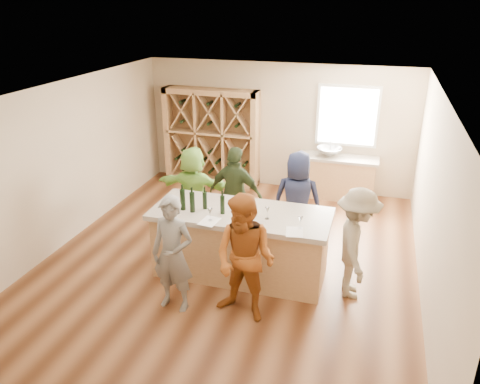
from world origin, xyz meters
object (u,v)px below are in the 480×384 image
(wine_bottle_e, at_px, (222,205))
(person_far_mid, at_px, (236,195))
(wine_rack, at_px, (212,137))
(person_near_left, at_px, (173,254))
(wine_bottle_a, at_px, (183,200))
(tasting_counter_base, at_px, (241,245))
(person_near_right, at_px, (245,259))
(person_server, at_px, (356,244))
(wine_bottle_b, at_px, (192,202))
(person_far_left, at_px, (194,189))
(sink, at_px, (329,152))
(wine_bottle_c, at_px, (205,200))
(person_far_right, at_px, (297,200))

(wine_bottle_e, bearing_deg, person_far_mid, 97.96)
(wine_rack, relative_size, person_near_left, 1.30)
(wine_bottle_a, bearing_deg, person_near_left, -76.24)
(tasting_counter_base, xyz_separation_m, person_near_left, (-0.64, -1.09, 0.34))
(tasting_counter_base, relative_size, person_near_right, 1.45)
(wine_bottle_e, distance_m, person_server, 2.02)
(wine_rack, height_order, person_near_left, wine_rack)
(wine_bottle_e, height_order, person_near_right, person_near_right)
(wine_bottle_b, height_order, wine_bottle_e, wine_bottle_b)
(person_far_left, bearing_deg, person_far_mid, 167.88)
(sink, xyz_separation_m, wine_bottle_c, (-1.47, -3.62, 0.21))
(person_server, bearing_deg, sink, 5.13)
(person_far_mid, bearing_deg, person_far_left, -2.02)
(wine_bottle_a, xyz_separation_m, wine_bottle_c, (0.31, 0.13, -0.02))
(person_near_right, relative_size, person_far_mid, 1.04)
(wine_bottle_a, bearing_deg, wine_rack, 103.50)
(wine_bottle_e, xyz_separation_m, person_near_left, (-0.40, -0.95, -0.38))
(tasting_counter_base, distance_m, person_far_right, 1.41)
(sink, relative_size, person_far_mid, 0.31)
(person_far_right, xyz_separation_m, person_far_left, (-1.94, 0.06, -0.05))
(sink, xyz_separation_m, person_near_left, (-1.56, -4.67, -0.17))
(sink, relative_size, person_near_left, 0.32)
(person_server, relative_size, person_far_mid, 0.97)
(person_far_mid, relative_size, person_far_left, 1.07)
(wine_rack, distance_m, person_near_left, 4.88)
(person_near_left, bearing_deg, person_far_left, 109.60)
(tasting_counter_base, bearing_deg, wine_rack, 116.11)
(wine_bottle_b, bearing_deg, wine_rack, 105.74)
(wine_bottle_a, xyz_separation_m, wine_bottle_e, (0.62, 0.04, -0.02))
(tasting_counter_base, bearing_deg, person_far_mid, 110.99)
(person_far_mid, bearing_deg, person_near_right, 119.28)
(person_far_mid, bearing_deg, wine_bottle_b, 86.80)
(person_far_right, bearing_deg, wine_bottle_c, 42.98)
(wine_bottle_e, bearing_deg, person_server, 2.07)
(person_near_left, bearing_deg, sink, 75.93)
(wine_bottle_a, relative_size, wine_bottle_b, 1.04)
(person_far_left, bearing_deg, wine_bottle_a, 105.08)
(wine_bottle_b, height_order, person_far_right, person_far_right)
(wine_bottle_c, relative_size, wine_bottle_e, 0.98)
(person_near_right, bearing_deg, wine_rack, 127.95)
(person_near_right, relative_size, person_far_left, 1.11)
(person_near_left, bearing_deg, wine_bottle_a, 108.16)
(wine_rack, bearing_deg, person_far_mid, -61.84)
(wine_rack, relative_size, sink, 4.06)
(wine_bottle_e, distance_m, person_far_right, 1.65)
(person_far_right, bearing_deg, person_far_mid, 2.95)
(wine_bottle_b, bearing_deg, person_server, 3.39)
(person_far_right, bearing_deg, wine_rack, -47.70)
(wine_bottle_e, bearing_deg, wine_bottle_b, -170.94)
(wine_bottle_b, xyz_separation_m, person_far_mid, (0.28, 1.30, -0.37))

